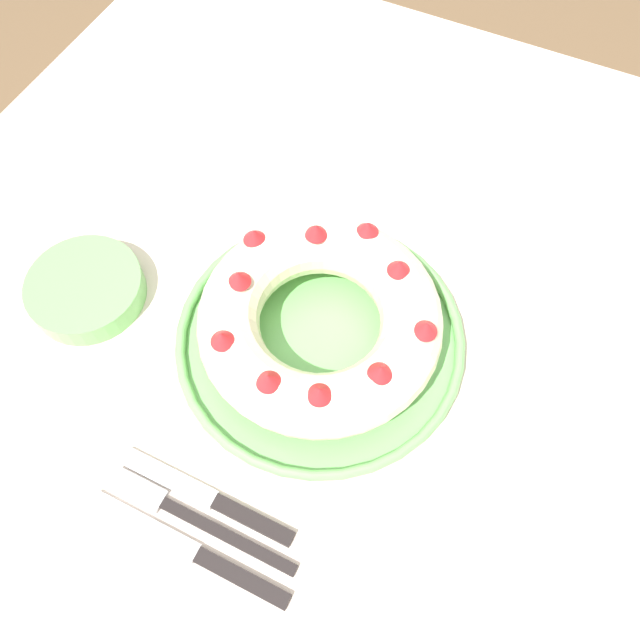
{
  "coord_description": "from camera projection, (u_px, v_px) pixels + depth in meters",
  "views": [
    {
      "loc": [
        -0.27,
        -0.11,
        1.42
      ],
      "look_at": [
        0.02,
        0.04,
        0.81
      ],
      "focal_mm": 35.0,
      "sensor_mm": 36.0,
      "label": 1
    }
  ],
  "objects": [
    {
      "name": "dining_table",
      "position": [
        339.0,
        396.0,
        0.79
      ],
      "size": [
        1.29,
        1.25,
        0.75
      ],
      "color": "beige",
      "rests_on": "ground_plane"
    },
    {
      "name": "ground_plane",
      "position": [
        331.0,
        507.0,
        1.38
      ],
      "size": [
        8.0,
        8.0,
        0.0
      ],
      "primitive_type": "plane",
      "color": "brown"
    },
    {
      "name": "serving_knife",
      "position": [
        201.0,
        556.0,
        0.62
      ],
      "size": [
        0.02,
        0.23,
        0.01
      ],
      "rotation": [
        0.0,
        0.0,
        -0.02
      ],
      "color": "black",
      "rests_on": "dining_table"
    },
    {
      "name": "cake_knife",
      "position": [
        217.0,
        502.0,
        0.65
      ],
      "size": [
        0.02,
        0.2,
        0.01
      ],
      "rotation": [
        0.0,
        0.0,
        -0.06
      ],
      "color": "black",
      "rests_on": "dining_table"
    },
    {
      "name": "fork",
      "position": [
        188.0,
        515.0,
        0.64
      ],
      "size": [
        0.02,
        0.22,
        0.01
      ],
      "rotation": [
        0.0,
        0.0,
        -0.03
      ],
      "color": "black",
      "rests_on": "dining_table"
    },
    {
      "name": "serving_dish",
      "position": [
        320.0,
        339.0,
        0.73
      ],
      "size": [
        0.34,
        0.34,
        0.02
      ],
      "color": "#6BB760",
      "rests_on": "dining_table"
    },
    {
      "name": "side_bowl",
      "position": [
        86.0,
        289.0,
        0.76
      ],
      "size": [
        0.14,
        0.14,
        0.03
      ],
      "primitive_type": "cylinder",
      "color": "#6BB760",
      "rests_on": "dining_table"
    },
    {
      "name": "bundt_cake",
      "position": [
        320.0,
        320.0,
        0.69
      ],
      "size": [
        0.27,
        0.27,
        0.08
      ],
      "color": "beige",
      "rests_on": "serving_dish"
    }
  ]
}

